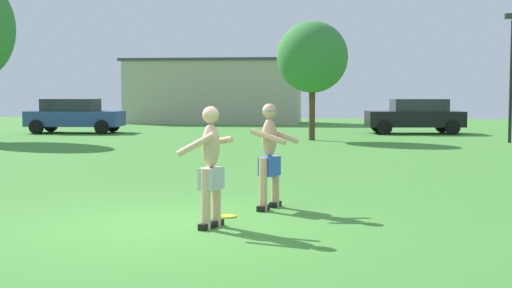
{
  "coord_description": "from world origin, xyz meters",
  "views": [
    {
      "loc": [
        2.41,
        -9.53,
        1.92
      ],
      "look_at": [
        0.92,
        2.43,
        1.0
      ],
      "focal_mm": 48.39,
      "sensor_mm": 36.0,
      "label": 1
    }
  ],
  "objects_px": {
    "car_blue_near_post": "(74,115)",
    "tree_left_field": "(312,57)",
    "car_black_mid_lot": "(416,116)",
    "lamp_post": "(512,62)",
    "player_with_cap": "(270,151)",
    "frisbee": "(228,216)",
    "player_in_gray": "(211,164)"
  },
  "relations": [
    {
      "from": "car_black_mid_lot",
      "to": "tree_left_field",
      "type": "relative_size",
      "value": 0.96
    },
    {
      "from": "player_in_gray",
      "to": "car_black_mid_lot",
      "type": "xyz_separation_m",
      "value": [
        5.17,
        22.63,
        -0.08
      ]
    },
    {
      "from": "lamp_post",
      "to": "player_with_cap",
      "type": "bearing_deg",
      "value": -115.33
    },
    {
      "from": "player_with_cap",
      "to": "car_black_mid_lot",
      "type": "xyz_separation_m",
      "value": [
        4.51,
        20.98,
        -0.13
      ]
    },
    {
      "from": "car_blue_near_post",
      "to": "car_black_mid_lot",
      "type": "relative_size",
      "value": 0.98
    },
    {
      "from": "player_in_gray",
      "to": "car_black_mid_lot",
      "type": "height_order",
      "value": "player_in_gray"
    },
    {
      "from": "car_black_mid_lot",
      "to": "tree_left_field",
      "type": "height_order",
      "value": "tree_left_field"
    },
    {
      "from": "player_with_cap",
      "to": "car_black_mid_lot",
      "type": "relative_size",
      "value": 0.39
    },
    {
      "from": "car_black_mid_lot",
      "to": "lamp_post",
      "type": "distance_m",
      "value": 6.42
    },
    {
      "from": "player_with_cap",
      "to": "tree_left_field",
      "type": "xyz_separation_m",
      "value": [
        -0.0,
        16.1,
        2.3
      ]
    },
    {
      "from": "lamp_post",
      "to": "car_blue_near_post",
      "type": "bearing_deg",
      "value": 168.49
    },
    {
      "from": "frisbee",
      "to": "car_black_mid_lot",
      "type": "height_order",
      "value": "car_black_mid_lot"
    },
    {
      "from": "player_in_gray",
      "to": "car_blue_near_post",
      "type": "relative_size",
      "value": 0.39
    },
    {
      "from": "player_with_cap",
      "to": "car_black_mid_lot",
      "type": "height_order",
      "value": "player_with_cap"
    },
    {
      "from": "player_with_cap",
      "to": "tree_left_field",
      "type": "height_order",
      "value": "tree_left_field"
    },
    {
      "from": "car_blue_near_post",
      "to": "tree_left_field",
      "type": "distance_m",
      "value": 11.89
    },
    {
      "from": "player_with_cap",
      "to": "player_in_gray",
      "type": "distance_m",
      "value": 1.78
    },
    {
      "from": "player_with_cap",
      "to": "car_blue_near_post",
      "type": "xyz_separation_m",
      "value": [
        -11.13,
        19.49,
        -0.13
      ]
    },
    {
      "from": "car_blue_near_post",
      "to": "frisbee",
      "type": "bearing_deg",
      "value": -62.49
    },
    {
      "from": "car_blue_near_post",
      "to": "lamp_post",
      "type": "bearing_deg",
      "value": -11.51
    },
    {
      "from": "car_blue_near_post",
      "to": "tree_left_field",
      "type": "xyz_separation_m",
      "value": [
        11.13,
        -3.39,
        2.43
      ]
    },
    {
      "from": "car_black_mid_lot",
      "to": "frisbee",
      "type": "bearing_deg",
      "value": -103.1
    },
    {
      "from": "car_blue_near_post",
      "to": "lamp_post",
      "type": "distance_m",
      "value": 19.08
    },
    {
      "from": "lamp_post",
      "to": "frisbee",
      "type": "bearing_deg",
      "value": -115.84
    },
    {
      "from": "player_in_gray",
      "to": "lamp_post",
      "type": "distance_m",
      "value": 19.28
    },
    {
      "from": "player_in_gray",
      "to": "tree_left_field",
      "type": "bearing_deg",
      "value": 87.86
    },
    {
      "from": "frisbee",
      "to": "player_in_gray",
      "type": "bearing_deg",
      "value": -96.9
    },
    {
      "from": "car_blue_near_post",
      "to": "tree_left_field",
      "type": "bearing_deg",
      "value": -16.95
    },
    {
      "from": "player_in_gray",
      "to": "player_with_cap",
      "type": "bearing_deg",
      "value": 68.08
    },
    {
      "from": "car_blue_near_post",
      "to": "lamp_post",
      "type": "xyz_separation_m",
      "value": [
        18.57,
        -3.78,
        2.2
      ]
    },
    {
      "from": "player_in_gray",
      "to": "frisbee",
      "type": "bearing_deg",
      "value": 83.1
    },
    {
      "from": "player_with_cap",
      "to": "car_blue_near_post",
      "type": "relative_size",
      "value": 0.4
    }
  ]
}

